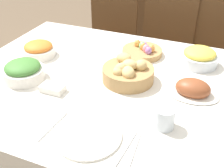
{
  "coord_description": "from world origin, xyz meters",
  "views": [
    {
      "loc": [
        0.43,
        -1.09,
        1.47
      ],
      "look_at": [
        0.02,
        -0.09,
        0.78
      ],
      "focal_mm": 45.0,
      "sensor_mm": 36.0,
      "label": 1
    }
  ],
  "objects_px": {
    "chair_far_center": "(163,46)",
    "chair_far_left": "(108,37)",
    "spoon": "(134,150)",
    "pineapple_bowl": "(199,57)",
    "green_salad_bowl": "(23,71)",
    "fork": "(53,126)",
    "drinking_cup": "(164,118)",
    "ham_platter": "(193,89)",
    "sideboard": "(198,19)",
    "carrot_bowl": "(39,49)",
    "chair_far_right": "(211,54)",
    "bread_basket": "(128,72)",
    "egg_basket": "(143,51)",
    "butter_dish": "(53,88)",
    "dinner_plate": "(88,136)",
    "knife": "(126,147)"
  },
  "relations": [
    {
      "from": "chair_far_center",
      "to": "dinner_plate",
      "type": "xyz_separation_m",
      "value": [
        0.02,
        -1.35,
        0.22
      ]
    },
    {
      "from": "drinking_cup",
      "to": "chair_far_left",
      "type": "bearing_deg",
      "value": 121.85
    },
    {
      "from": "chair_far_center",
      "to": "ham_platter",
      "type": "height_order",
      "value": "chair_far_center"
    },
    {
      "from": "dinner_plate",
      "to": "fork",
      "type": "height_order",
      "value": "dinner_plate"
    },
    {
      "from": "knife",
      "to": "butter_dish",
      "type": "relative_size",
      "value": 1.72
    },
    {
      "from": "pineapple_bowl",
      "to": "butter_dish",
      "type": "xyz_separation_m",
      "value": [
        -0.59,
        -0.52,
        -0.03
      ]
    },
    {
      "from": "chair_far_center",
      "to": "ham_platter",
      "type": "xyz_separation_m",
      "value": [
        0.34,
        -0.92,
        0.24
      ]
    },
    {
      "from": "drinking_cup",
      "to": "dinner_plate",
      "type": "bearing_deg",
      "value": -146.29
    },
    {
      "from": "carrot_bowl",
      "to": "egg_basket",
      "type": "bearing_deg",
      "value": 23.25
    },
    {
      "from": "butter_dish",
      "to": "carrot_bowl",
      "type": "bearing_deg",
      "value": 133.48
    },
    {
      "from": "chair_far_center",
      "to": "egg_basket",
      "type": "distance_m",
      "value": 0.66
    },
    {
      "from": "spoon",
      "to": "pineapple_bowl",
      "type": "bearing_deg",
      "value": 76.45
    },
    {
      "from": "chair_far_left",
      "to": "pineapple_bowl",
      "type": "bearing_deg",
      "value": -35.91
    },
    {
      "from": "spoon",
      "to": "drinking_cup",
      "type": "height_order",
      "value": "drinking_cup"
    },
    {
      "from": "chair_far_center",
      "to": "green_salad_bowl",
      "type": "distance_m",
      "value": 1.22
    },
    {
      "from": "pineapple_bowl",
      "to": "knife",
      "type": "distance_m",
      "value": 0.75
    },
    {
      "from": "chair_far_right",
      "to": "dinner_plate",
      "type": "bearing_deg",
      "value": -103.1
    },
    {
      "from": "bread_basket",
      "to": "butter_dish",
      "type": "height_order",
      "value": "bread_basket"
    },
    {
      "from": "green_salad_bowl",
      "to": "bread_basket",
      "type": "bearing_deg",
      "value": 20.28
    },
    {
      "from": "chair_far_left",
      "to": "pineapple_bowl",
      "type": "distance_m",
      "value": 1.04
    },
    {
      "from": "chair_far_center",
      "to": "fork",
      "type": "xyz_separation_m",
      "value": [
        -0.14,
        -1.35,
        0.22
      ]
    },
    {
      "from": "chair_far_right",
      "to": "ham_platter",
      "type": "height_order",
      "value": "chair_far_right"
    },
    {
      "from": "chair_far_right",
      "to": "drinking_cup",
      "type": "distance_m",
      "value": 1.22
    },
    {
      "from": "sideboard",
      "to": "fork",
      "type": "xyz_separation_m",
      "value": [
        -0.3,
        -2.27,
        0.27
      ]
    },
    {
      "from": "bread_basket",
      "to": "ham_platter",
      "type": "distance_m",
      "value": 0.31
    },
    {
      "from": "carrot_bowl",
      "to": "drinking_cup",
      "type": "xyz_separation_m",
      "value": [
        0.81,
        -0.33,
        0.0
      ]
    },
    {
      "from": "sideboard",
      "to": "carrot_bowl",
      "type": "bearing_deg",
      "value": -111.55
    },
    {
      "from": "chair_far_center",
      "to": "pineapple_bowl",
      "type": "xyz_separation_m",
      "value": [
        0.32,
        -0.62,
        0.26
      ]
    },
    {
      "from": "pineapple_bowl",
      "to": "carrot_bowl",
      "type": "bearing_deg",
      "value": -164.76
    },
    {
      "from": "chair_far_right",
      "to": "dinner_plate",
      "type": "height_order",
      "value": "chair_far_right"
    },
    {
      "from": "bread_basket",
      "to": "knife",
      "type": "relative_size",
      "value": 1.33
    },
    {
      "from": "bread_basket",
      "to": "knife",
      "type": "xyz_separation_m",
      "value": [
        0.15,
        -0.43,
        -0.05
      ]
    },
    {
      "from": "sideboard",
      "to": "knife",
      "type": "bearing_deg",
      "value": -89.73
    },
    {
      "from": "chair_far_left",
      "to": "sideboard",
      "type": "relative_size",
      "value": 0.64
    },
    {
      "from": "chair_far_center",
      "to": "chair_far_left",
      "type": "distance_m",
      "value": 0.47
    },
    {
      "from": "dinner_plate",
      "to": "fork",
      "type": "xyz_separation_m",
      "value": [
        -0.15,
        -0.0,
        -0.0
      ]
    },
    {
      "from": "pineapple_bowl",
      "to": "fork",
      "type": "relative_size",
      "value": 1.05
    },
    {
      "from": "chair_far_right",
      "to": "egg_basket",
      "type": "xyz_separation_m",
      "value": [
        -0.36,
        -0.62,
        0.24
      ]
    },
    {
      "from": "egg_basket",
      "to": "butter_dish",
      "type": "xyz_separation_m",
      "value": [
        -0.28,
        -0.52,
        -0.01
      ]
    },
    {
      "from": "green_salad_bowl",
      "to": "drinking_cup",
      "type": "bearing_deg",
      "value": -7.0
    },
    {
      "from": "chair_far_right",
      "to": "sideboard",
      "type": "distance_m",
      "value": 0.94
    },
    {
      "from": "fork",
      "to": "drinking_cup",
      "type": "xyz_separation_m",
      "value": [
        0.4,
        0.17,
        0.04
      ]
    },
    {
      "from": "chair_far_right",
      "to": "spoon",
      "type": "height_order",
      "value": "chair_far_right"
    },
    {
      "from": "chair_far_center",
      "to": "bread_basket",
      "type": "distance_m",
      "value": 0.96
    },
    {
      "from": "chair_far_right",
      "to": "chair_far_left",
      "type": "distance_m",
      "value": 0.84
    },
    {
      "from": "chair_far_right",
      "to": "bread_basket",
      "type": "height_order",
      "value": "chair_far_right"
    },
    {
      "from": "sideboard",
      "to": "fork",
      "type": "bearing_deg",
      "value": -97.42
    },
    {
      "from": "bread_basket",
      "to": "chair_far_right",
      "type": "bearing_deg",
      "value": 69.45
    },
    {
      "from": "sideboard",
      "to": "carrot_bowl",
      "type": "distance_m",
      "value": 1.93
    },
    {
      "from": "dinner_plate",
      "to": "drinking_cup",
      "type": "distance_m",
      "value": 0.3
    }
  ]
}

